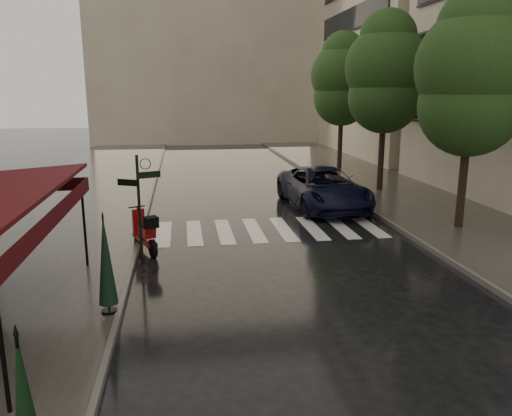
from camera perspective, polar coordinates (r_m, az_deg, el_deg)
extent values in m
plane|color=black|center=(11.77, -7.97, -10.87)|extent=(120.00, 120.00, 0.00)
cube|color=#38332D|center=(23.67, -19.30, 0.95)|extent=(6.00, 60.00, 0.12)
cube|color=#38332D|center=(25.39, 15.47, 2.01)|extent=(5.50, 60.00, 0.12)
cube|color=#595651|center=(23.28, -11.91, 1.26)|extent=(0.12, 60.00, 0.16)
cube|color=#595651|center=(24.40, 9.44, 1.90)|extent=(0.12, 60.00, 0.16)
cube|color=silver|center=(17.43, -10.52, -2.91)|extent=(0.50, 3.20, 0.01)
cube|color=silver|center=(17.42, -7.06, -2.79)|extent=(0.50, 3.20, 0.01)
cube|color=silver|center=(17.47, -3.62, -2.67)|extent=(0.50, 3.20, 0.01)
cube|color=silver|center=(17.59, -0.21, -2.54)|extent=(0.50, 3.20, 0.01)
cube|color=silver|center=(17.77, 3.15, -2.40)|extent=(0.50, 3.20, 0.01)
cube|color=silver|center=(18.00, 6.43, -2.25)|extent=(0.50, 3.20, 0.01)
cube|color=silver|center=(18.29, 9.61, -2.11)|extent=(0.50, 3.20, 0.01)
cube|color=silver|center=(18.64, 12.69, -1.96)|extent=(0.50, 3.20, 0.01)
cube|color=#41090B|center=(10.84, -21.77, -0.68)|extent=(0.04, 7.00, 0.35)
cylinder|color=black|center=(8.26, -27.15, -13.24)|extent=(0.07, 0.07, 2.35)
cylinder|color=black|center=(14.20, -19.03, -1.72)|extent=(0.07, 0.07, 2.35)
cylinder|color=black|center=(14.18, -13.17, -0.30)|extent=(0.08, 0.08, 3.10)
cube|color=black|center=(13.96, -12.15, 3.74)|extent=(0.62, 0.26, 0.18)
cube|color=black|center=(14.05, -14.48, 2.84)|extent=(0.56, 0.29, 0.18)
cube|color=tan|center=(40.53, 16.50, 19.01)|extent=(8.00, 16.00, 18.50)
cube|color=tan|center=(49.13, -5.24, 19.23)|extent=(22.00, 6.00, 20.00)
cylinder|color=black|center=(18.61, 22.68, 4.37)|extent=(0.28, 0.28, 4.26)
sphere|color=#173814|center=(18.45, 23.25, 10.68)|extent=(3.40, 3.40, 3.40)
sphere|color=#173814|center=(18.46, 23.62, 14.67)|extent=(3.80, 3.80, 3.80)
sphere|color=#173814|center=(18.56, 23.98, 18.41)|extent=(2.60, 2.60, 2.60)
cylinder|color=black|center=(24.77, 14.19, 7.20)|extent=(0.28, 0.28, 4.48)
sphere|color=#173814|center=(24.66, 14.48, 12.19)|extent=(3.40, 3.40, 3.40)
sphere|color=#173814|center=(24.68, 14.66, 15.34)|extent=(3.80, 3.80, 3.80)
sphere|color=#173814|center=(24.77, 14.84, 18.30)|extent=(2.60, 2.60, 2.60)
cylinder|color=black|center=(31.39, 9.62, 8.49)|extent=(0.28, 0.28, 4.37)
sphere|color=#173814|center=(31.29, 9.77, 12.33)|extent=(3.40, 3.40, 3.40)
sphere|color=#173814|center=(31.31, 9.87, 14.76)|extent=(3.80, 3.80, 3.80)
sphere|color=#173814|center=(31.37, 9.96, 17.03)|extent=(2.60, 2.60, 2.60)
cylinder|color=black|center=(14.98, -11.70, -4.58)|extent=(0.31, 0.54, 0.54)
cylinder|color=black|center=(16.27, -13.35, -3.24)|extent=(0.31, 0.54, 0.54)
cube|color=maroon|center=(15.62, -12.61, -3.54)|extent=(0.85, 1.48, 0.11)
cube|color=maroon|center=(15.27, -12.34, -2.59)|extent=(0.55, 0.70, 0.32)
cube|color=maroon|center=(15.98, -13.27, -1.60)|extent=(0.39, 0.26, 0.85)
cylinder|color=black|center=(15.97, -13.48, 0.14)|extent=(0.50, 0.23, 0.04)
cube|color=black|center=(14.79, -11.89, -1.58)|extent=(0.46, 0.45, 0.32)
imported|color=black|center=(21.08, 7.68, 2.29)|extent=(3.06, 6.11, 1.66)
cylinder|color=black|center=(11.45, -16.41, -11.22)|extent=(0.33, 0.33, 0.05)
cylinder|color=black|center=(11.06, -16.76, -6.19)|extent=(0.04, 0.04, 2.08)
cone|color=black|center=(11.03, -16.80, -5.68)|extent=(0.41, 0.41, 1.97)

